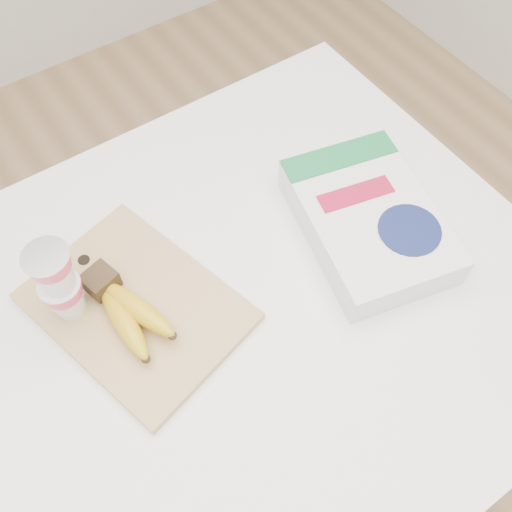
{
  "coord_description": "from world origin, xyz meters",
  "views": [
    {
      "loc": [
        -0.07,
        -0.37,
        1.81
      ],
      "look_at": [
        0.2,
        0.04,
        1.03
      ],
      "focal_mm": 40.0,
      "sensor_mm": 36.0,
      "label": 1
    }
  ],
  "objects_px": {
    "yogurt_stack": "(59,282)",
    "cutting_board": "(136,307)",
    "cereal_box": "(368,220)",
    "table": "(192,436)",
    "bananas": "(126,309)"
  },
  "relations": [
    {
      "from": "yogurt_stack",
      "to": "cutting_board",
      "type": "bearing_deg",
      "value": -29.13
    },
    {
      "from": "cutting_board",
      "to": "yogurt_stack",
      "type": "distance_m",
      "value": 0.13
    },
    {
      "from": "yogurt_stack",
      "to": "cereal_box",
      "type": "xyz_separation_m",
      "value": [
        0.48,
        -0.14,
        -0.07
      ]
    },
    {
      "from": "cutting_board",
      "to": "yogurt_stack",
      "type": "bearing_deg",
      "value": 135.92
    },
    {
      "from": "cutting_board",
      "to": "yogurt_stack",
      "type": "xyz_separation_m",
      "value": [
        -0.08,
        0.05,
        0.09
      ]
    },
    {
      "from": "table",
      "to": "cereal_box",
      "type": "relative_size",
      "value": 3.87
    },
    {
      "from": "bananas",
      "to": "yogurt_stack",
      "type": "bearing_deg",
      "value": 138.28
    },
    {
      "from": "cereal_box",
      "to": "yogurt_stack",
      "type": "bearing_deg",
      "value": 177.55
    },
    {
      "from": "table",
      "to": "cereal_box",
      "type": "distance_m",
      "value": 0.66
    },
    {
      "from": "table",
      "to": "yogurt_stack",
      "type": "relative_size",
      "value": 8.43
    },
    {
      "from": "table",
      "to": "cereal_box",
      "type": "bearing_deg",
      "value": -0.72
    },
    {
      "from": "table",
      "to": "cutting_board",
      "type": "bearing_deg",
      "value": 87.21
    },
    {
      "from": "yogurt_stack",
      "to": "cereal_box",
      "type": "height_order",
      "value": "yogurt_stack"
    },
    {
      "from": "table",
      "to": "cutting_board",
      "type": "distance_m",
      "value": 0.51
    },
    {
      "from": "bananas",
      "to": "cereal_box",
      "type": "height_order",
      "value": "cereal_box"
    }
  ]
}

